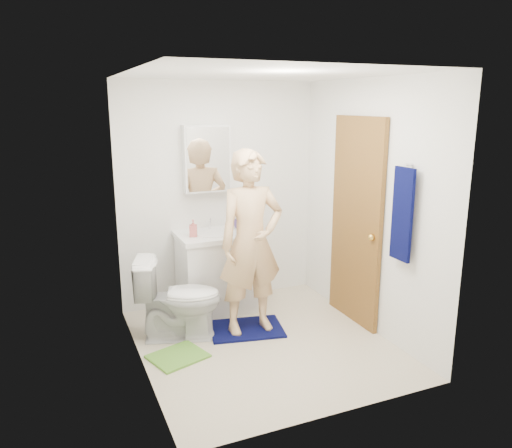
{
  "coord_description": "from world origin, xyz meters",
  "views": [
    {
      "loc": [
        -1.72,
        -3.87,
        2.17
      ],
      "look_at": [
        0.03,
        0.25,
        1.08
      ],
      "focal_mm": 35.0,
      "sensor_mm": 36.0,
      "label": 1
    }
  ],
  "objects_px": {
    "toothbrush_cup": "(240,224)",
    "man": "(251,243)",
    "towel": "(402,214)",
    "vanity_cabinet": "(216,274)",
    "toilet": "(179,298)",
    "soap_dispenser": "(193,228)",
    "medicine_cabinet": "(207,159)"
  },
  "relations": [
    {
      "from": "vanity_cabinet",
      "to": "man",
      "type": "bearing_deg",
      "value": -77.28
    },
    {
      "from": "toothbrush_cup",
      "to": "vanity_cabinet",
      "type": "bearing_deg",
      "value": -168.08
    },
    {
      "from": "towel",
      "to": "soap_dispenser",
      "type": "distance_m",
      "value": 2.05
    },
    {
      "from": "towel",
      "to": "soap_dispenser",
      "type": "relative_size",
      "value": 4.59
    },
    {
      "from": "toilet",
      "to": "toothbrush_cup",
      "type": "bearing_deg",
      "value": -38.51
    },
    {
      "from": "vanity_cabinet",
      "to": "toothbrush_cup",
      "type": "xyz_separation_m",
      "value": [
        0.3,
        0.06,
        0.5
      ]
    },
    {
      "from": "vanity_cabinet",
      "to": "soap_dispenser",
      "type": "distance_m",
      "value": 0.59
    },
    {
      "from": "medicine_cabinet",
      "to": "toothbrush_cup",
      "type": "xyz_separation_m",
      "value": [
        0.3,
        -0.16,
        -0.7
      ]
    },
    {
      "from": "medicine_cabinet",
      "to": "toothbrush_cup",
      "type": "relative_size",
      "value": 5.42
    },
    {
      "from": "toothbrush_cup",
      "to": "man",
      "type": "xyz_separation_m",
      "value": [
        -0.16,
        -0.7,
        -0.01
      ]
    },
    {
      "from": "vanity_cabinet",
      "to": "soap_dispenser",
      "type": "height_order",
      "value": "soap_dispenser"
    },
    {
      "from": "soap_dispenser",
      "to": "toothbrush_cup",
      "type": "bearing_deg",
      "value": 10.81
    },
    {
      "from": "vanity_cabinet",
      "to": "soap_dispenser",
      "type": "xyz_separation_m",
      "value": [
        -0.24,
        -0.04,
        0.54
      ]
    },
    {
      "from": "vanity_cabinet",
      "to": "medicine_cabinet",
      "type": "relative_size",
      "value": 1.14
    },
    {
      "from": "toilet",
      "to": "man",
      "type": "relative_size",
      "value": 0.45
    },
    {
      "from": "man",
      "to": "toilet",
      "type": "bearing_deg",
      "value": 166.88
    },
    {
      "from": "toilet",
      "to": "soap_dispenser",
      "type": "height_order",
      "value": "soap_dispenser"
    },
    {
      "from": "soap_dispenser",
      "to": "vanity_cabinet",
      "type": "bearing_deg",
      "value": 9.42
    },
    {
      "from": "vanity_cabinet",
      "to": "man",
      "type": "distance_m",
      "value": 0.82
    },
    {
      "from": "toilet",
      "to": "soap_dispenser",
      "type": "xyz_separation_m",
      "value": [
        0.29,
        0.45,
        0.54
      ]
    },
    {
      "from": "toothbrush_cup",
      "to": "man",
      "type": "distance_m",
      "value": 0.72
    },
    {
      "from": "towel",
      "to": "toothbrush_cup",
      "type": "xyz_separation_m",
      "value": [
        -0.88,
        1.55,
        -0.35
      ]
    },
    {
      "from": "toilet",
      "to": "toothbrush_cup",
      "type": "distance_m",
      "value": 1.12
    },
    {
      "from": "vanity_cabinet",
      "to": "toothbrush_cup",
      "type": "height_order",
      "value": "toothbrush_cup"
    },
    {
      "from": "vanity_cabinet",
      "to": "toilet",
      "type": "relative_size",
      "value": 1.01
    },
    {
      "from": "toothbrush_cup",
      "to": "soap_dispenser",
      "type": "bearing_deg",
      "value": -169.19
    },
    {
      "from": "vanity_cabinet",
      "to": "medicine_cabinet",
      "type": "distance_m",
      "value": 1.22
    },
    {
      "from": "medicine_cabinet",
      "to": "toilet",
      "type": "xyz_separation_m",
      "value": [
        -0.53,
        -0.72,
        -1.21
      ]
    },
    {
      "from": "vanity_cabinet",
      "to": "medicine_cabinet",
      "type": "bearing_deg",
      "value": 90.0
    },
    {
      "from": "man",
      "to": "vanity_cabinet",
      "type": "bearing_deg",
      "value": 101.42
    },
    {
      "from": "toothbrush_cup",
      "to": "man",
      "type": "bearing_deg",
      "value": -102.61
    },
    {
      "from": "medicine_cabinet",
      "to": "soap_dispenser",
      "type": "relative_size",
      "value": 4.02
    }
  ]
}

